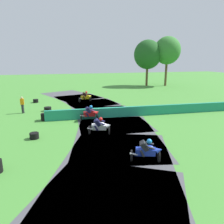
# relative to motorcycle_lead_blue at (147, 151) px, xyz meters

# --- Properties ---
(ground_plane) EXTENTS (120.00, 120.00, 0.00)m
(ground_plane) POSITION_rel_motorcycle_lead_blue_xyz_m (0.33, 8.75, -0.64)
(ground_plane) COLOR #428433
(track_asphalt) EXTENTS (11.65, 36.34, 0.01)m
(track_asphalt) POSITION_rel_motorcycle_lead_blue_xyz_m (-1.09, 8.83, -0.63)
(track_asphalt) COLOR #47474C
(track_asphalt) RESTS_ON ground
(safety_barrier) EXTENTS (22.59, 1.56, 0.90)m
(safety_barrier) POSITION_rel_motorcycle_lead_blue_xyz_m (6.01, 8.44, -0.19)
(safety_barrier) COLOR #1E8466
(safety_barrier) RESTS_ON ground
(motorcycle_lead_blue) EXTENTS (1.68, 1.19, 1.43)m
(motorcycle_lead_blue) POSITION_rel_motorcycle_lead_blue_xyz_m (0.00, 0.00, 0.00)
(motorcycle_lead_blue) COLOR black
(motorcycle_lead_blue) RESTS_ON ground
(motorcycle_chase_white) EXTENTS (1.69, 1.16, 1.42)m
(motorcycle_chase_white) POSITION_rel_motorcycle_lead_blue_xyz_m (-1.43, 4.57, -0.01)
(motorcycle_chase_white) COLOR black
(motorcycle_chase_white) RESTS_ON ground
(motorcycle_trailing_red) EXTENTS (1.70, 0.82, 1.43)m
(motorcycle_trailing_red) POSITION_rel_motorcycle_lead_blue_xyz_m (-1.50, 8.21, 0.01)
(motorcycle_trailing_red) COLOR black
(motorcycle_trailing_red) RESTS_ON ground
(motorcycle_fourth_yellow) EXTENTS (1.69, 0.94, 1.43)m
(motorcycle_fourth_yellow) POSITION_rel_motorcycle_lead_blue_xyz_m (-0.66, 16.33, 0.01)
(motorcycle_fourth_yellow) COLOR black
(motorcycle_fourth_yellow) RESTS_ON ground
(tire_stack_mid_a) EXTENTS (0.59, 0.59, 0.40)m
(tire_stack_mid_a) POSITION_rel_motorcycle_lead_blue_xyz_m (-5.81, 5.02, -0.44)
(tire_stack_mid_a) COLOR black
(tire_stack_mid_a) RESTS_ON ground
(tire_stack_mid_b) EXTENTS (0.64, 0.64, 0.60)m
(tire_stack_mid_b) POSITION_rel_motorcycle_lead_blue_xyz_m (-5.28, 9.39, -0.34)
(tire_stack_mid_b) COLOR black
(tire_stack_mid_b) RESTS_ON ground
(tire_stack_far) EXTENTS (0.71, 0.71, 0.40)m
(tire_stack_far) POSITION_rel_motorcycle_lead_blue_xyz_m (-5.09, 12.79, -0.44)
(tire_stack_far) COLOR black
(tire_stack_far) RESTS_ON ground
(tire_stack_extra_a) EXTENTS (0.62, 0.62, 0.40)m
(tire_stack_extra_a) POSITION_rel_motorcycle_lead_blue_xyz_m (-6.58, 17.62, -0.44)
(tire_stack_extra_a) COLOR black
(tire_stack_extra_a) RESTS_ON ground
(track_marshal) EXTENTS (0.34, 0.24, 1.63)m
(track_marshal) POSITION_rel_motorcycle_lead_blue_xyz_m (-7.40, 12.51, 0.18)
(track_marshal) COLOR #232328
(track_marshal) RESTS_ON ground
(tree_far_left) EXTENTS (5.00, 5.00, 9.37)m
(tree_far_left) POSITION_rel_motorcycle_lead_blue_xyz_m (17.08, 28.35, 6.08)
(tree_far_left) COLOR brown
(tree_far_left) RESTS_ON ground
(tree_far_right) EXTENTS (5.27, 5.27, 8.76)m
(tree_far_right) POSITION_rel_motorcycle_lead_blue_xyz_m (13.51, 29.42, 5.34)
(tree_far_right) COLOR brown
(tree_far_right) RESTS_ON ground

